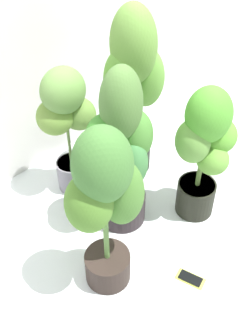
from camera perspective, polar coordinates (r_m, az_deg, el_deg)
The scene contains 8 objects.
ground_plane at distance 2.32m, azimuth 1.74°, elevation -8.52°, with size 8.00×8.00×0.00m, color silver.
mylar_back_wall at distance 2.28m, azimuth -14.64°, elevation 20.55°, with size 3.20×0.01×2.00m, color silver.
potted_plant_front_right at distance 2.14m, azimuth 10.75°, elevation 2.88°, with size 0.36×0.31×0.81m.
potted_plant_center at distance 2.02m, azimuth -0.56°, elevation 2.70°, with size 0.43×0.34×0.95m.
potted_plant_back_center at distance 2.26m, azimuth -8.20°, elevation 6.68°, with size 0.38×0.29×0.80m.
potted_plant_front_left at distance 1.72m, azimuth -2.89°, elevation -4.33°, with size 0.39×0.31×0.92m.
potted_plant_back_right at distance 2.32m, azimuth 1.02°, elevation 12.11°, with size 0.43×0.32×1.05m.
cell_phone at distance 2.16m, azimuth 8.82°, elevation -14.76°, with size 0.11×0.16×0.01m.
Camera 1 is at (-1.09, -0.98, 1.81)m, focal length 44.45 mm.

